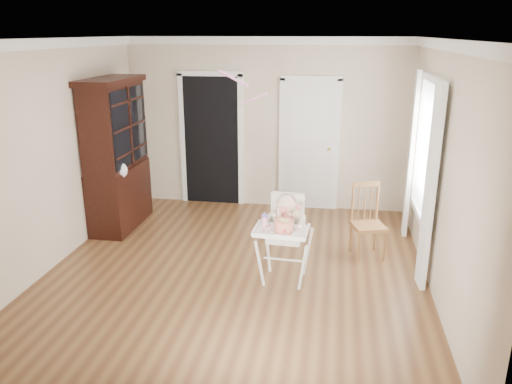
% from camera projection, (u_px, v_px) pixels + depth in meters
% --- Properties ---
extents(floor, '(5.00, 5.00, 0.00)m').
position_uv_depth(floor, '(236.00, 271.00, 6.04)').
color(floor, '#56351D').
rests_on(floor, ground).
extents(ceiling, '(5.00, 5.00, 0.00)m').
position_uv_depth(ceiling, '(233.00, 39.00, 5.21)').
color(ceiling, white).
rests_on(ceiling, wall_back).
extents(wall_back, '(4.50, 0.00, 4.50)m').
position_uv_depth(wall_back, '(266.00, 125.00, 7.98)').
color(wall_back, beige).
rests_on(wall_back, floor).
extents(wall_left, '(0.00, 5.00, 5.00)m').
position_uv_depth(wall_left, '(51.00, 156.00, 5.97)').
color(wall_left, beige).
rests_on(wall_left, floor).
extents(wall_right, '(0.00, 5.00, 5.00)m').
position_uv_depth(wall_right, '(442.00, 172.00, 5.28)').
color(wall_right, beige).
rests_on(wall_right, floor).
extents(crown_molding, '(4.50, 5.00, 0.12)m').
position_uv_depth(crown_molding, '(233.00, 45.00, 5.23)').
color(crown_molding, white).
rests_on(crown_molding, ceiling).
extents(doorway, '(1.06, 0.05, 2.22)m').
position_uv_depth(doorway, '(211.00, 138.00, 8.17)').
color(doorway, black).
rests_on(doorway, wall_back).
extents(closet_door, '(0.96, 0.09, 2.13)m').
position_uv_depth(closet_door, '(309.00, 146.00, 7.95)').
color(closet_door, white).
rests_on(closet_door, wall_back).
extents(window_right, '(0.13, 1.84, 2.30)m').
position_uv_depth(window_right, '(423.00, 160.00, 6.07)').
color(window_right, white).
rests_on(window_right, wall_right).
extents(high_chair, '(0.63, 0.77, 1.04)m').
position_uv_depth(high_chair, '(285.00, 229.00, 5.64)').
color(high_chair, white).
rests_on(high_chair, floor).
extents(baby, '(0.30, 0.24, 0.47)m').
position_uv_depth(baby, '(286.00, 216.00, 5.62)').
color(baby, beige).
rests_on(baby, high_chair).
extents(cake, '(0.27, 0.27, 0.13)m').
position_uv_depth(cake, '(284.00, 225.00, 5.37)').
color(cake, silver).
rests_on(cake, high_chair).
extents(sippy_cup, '(0.07, 0.07, 0.17)m').
position_uv_depth(sippy_cup, '(265.00, 220.00, 5.50)').
color(sippy_cup, '#F394C4').
rests_on(sippy_cup, high_chair).
extents(china_cabinet, '(0.57, 1.28, 2.17)m').
position_uv_depth(china_cabinet, '(117.00, 155.00, 7.17)').
color(china_cabinet, black).
rests_on(china_cabinet, floor).
extents(dining_chair, '(0.48, 0.48, 0.95)m').
position_uv_depth(dining_chair, '(368.00, 223.00, 6.35)').
color(dining_chair, brown).
rests_on(dining_chair, floor).
extents(streamer, '(0.40, 0.33, 0.15)m').
position_uv_depth(streamer, '(233.00, 78.00, 5.43)').
color(streamer, pink).
rests_on(streamer, ceiling).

